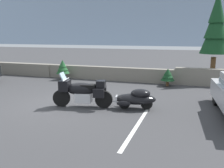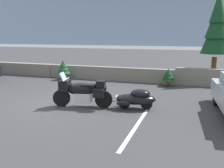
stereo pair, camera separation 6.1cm
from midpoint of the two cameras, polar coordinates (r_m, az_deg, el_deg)
The scene contains 9 objects.
ground_plane at distance 10.05m, azimuth -11.51°, elevation -4.52°, with size 80.00×80.00×0.00m, color #38383A.
stone_guard_wall at distance 15.03m, azimuth -1.33°, elevation 2.61°, with size 24.00×0.55×0.94m.
distant_ridgeline at distance 104.20m, azimuth 16.63°, elevation 13.75°, with size 240.00×80.00×16.00m, color #7F93AD.
touring_motorcycle at distance 9.31m, azimuth -6.82°, elevation -1.68°, with size 2.29×1.02×1.33m.
car_shaped_trailer at distance 9.09m, azimuth 5.76°, elevation -3.34°, with size 2.23×1.00×0.76m.
pine_tree_tall at distance 15.15m, azimuth 23.46°, elevation 12.36°, with size 1.62×1.62×5.15m.
pine_sapling_near at distance 15.30m, azimuth -11.19°, elevation 3.83°, with size 0.81×0.81×1.23m.
pine_sapling_farther at distance 13.44m, azimuth 13.16°, elevation 2.00°, with size 0.76×0.76×0.96m.
parking_stripe_marker at distance 7.49m, azimuth 5.88°, elevation -9.87°, with size 0.12×3.60×0.01m, color silver.
Camera 2 is at (4.99, -8.30, 2.70)m, focal length 39.08 mm.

